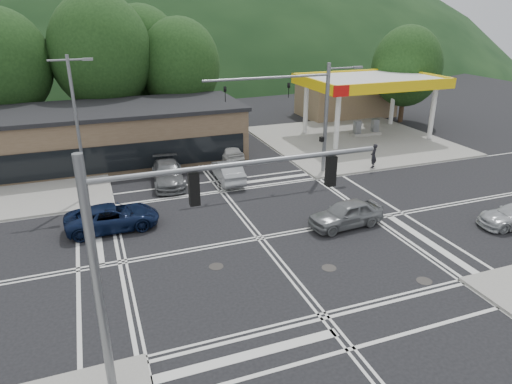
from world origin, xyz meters
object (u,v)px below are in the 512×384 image
object	(u,v)px
car_blue_west	(113,217)
pedestrian	(374,156)
car_queue_a	(228,171)
car_northbound	(168,174)
car_queue_b	(227,150)
car_grey_center	(346,214)

from	to	relation	value
car_blue_west	pedestrian	bearing A→B (deg)	-80.36
car_queue_a	pedestrian	size ratio (longest dim) A/B	2.40
car_blue_west	car_northbound	xyz separation A→B (m)	(4.17, 5.94, 0.05)
car_northbound	pedestrian	size ratio (longest dim) A/B	2.78
car_queue_a	car_northbound	xyz separation A→B (m)	(-4.10, 0.86, 0.02)
car_blue_west	car_northbound	distance (m)	7.25
car_northbound	car_blue_west	bearing A→B (deg)	-119.53
car_blue_west	car_northbound	world-z (taller)	car_northbound
car_blue_west	pedestrian	distance (m)	19.70
car_blue_west	car_queue_b	world-z (taller)	car_queue_b
car_queue_b	car_grey_center	bearing A→B (deg)	95.46
pedestrian	car_queue_b	bearing A→B (deg)	-76.87
car_blue_west	car_queue_a	xyz separation A→B (m)	(8.27, 5.08, 0.03)
car_blue_west	car_northbound	size ratio (longest dim) A/B	0.98
car_queue_a	car_queue_b	size ratio (longest dim) A/B	1.07
car_queue_b	car_queue_a	bearing A→B (deg)	68.91
car_northbound	pedestrian	bearing A→B (deg)	-3.29
car_blue_west	car_northbound	bearing A→B (deg)	-35.88
car_grey_center	car_queue_b	world-z (taller)	car_grey_center
car_northbound	car_queue_b	bearing A→B (deg)	42.25
car_queue_a	car_northbound	world-z (taller)	car_northbound
car_grey_center	car_northbound	xyz separation A→B (m)	(-8.17, 10.16, 0.01)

